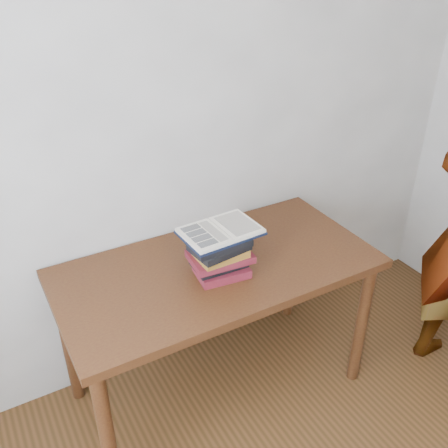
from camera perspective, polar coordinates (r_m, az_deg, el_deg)
desk at (r=2.25m, az=-0.74°, el=-6.74°), size 1.41×0.70×0.75m
book_stack at (r=2.09m, az=-0.46°, el=-3.66°), size 0.27×0.21×0.19m
open_book at (r=2.05m, az=-0.40°, el=-0.82°), size 0.33×0.24×0.03m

